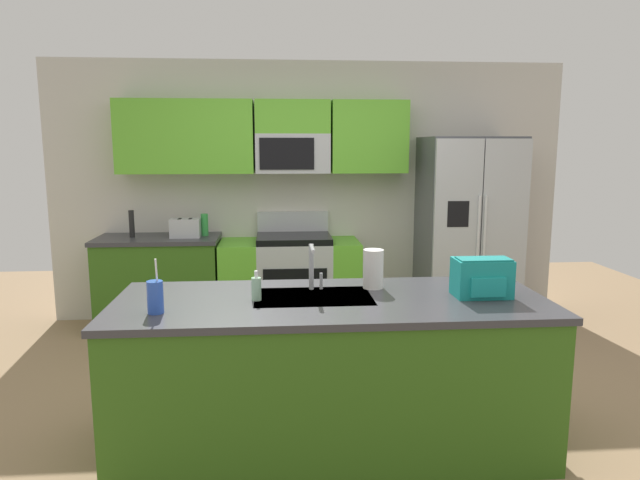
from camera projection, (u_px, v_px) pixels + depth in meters
ground_plane at (328, 403)px, 3.93m from camera, size 9.00×9.00×0.00m
kitchen_wall_unit at (295, 175)px, 5.73m from camera, size 5.20×0.43×2.60m
back_counter at (160, 282)px, 5.51m from camera, size 1.17×0.63×0.90m
range_oven at (290, 281)px, 5.62m from camera, size 1.36×0.61×1.10m
refrigerator at (467, 232)px, 5.60m from camera, size 0.90×0.76×1.85m
island_counter at (331, 372)px, 3.32m from camera, size 2.48×0.97×0.90m
toaster at (185, 228)px, 5.40m from camera, size 0.28×0.16×0.18m
pepper_mill at (132, 224)px, 5.40m from camera, size 0.05×0.05×0.26m
bottle_green at (205, 225)px, 5.50m from camera, size 0.07×0.07×0.21m
sink_faucet at (313, 263)px, 3.40m from camera, size 0.09×0.21×0.28m
drink_cup_blue at (155, 297)px, 2.95m from camera, size 0.08×0.08×0.29m
soap_dispenser at (256, 288)px, 3.20m from camera, size 0.06×0.06×0.17m
paper_towel_roll at (373, 269)px, 3.47m from camera, size 0.12×0.12×0.24m
backpack at (482, 277)px, 3.27m from camera, size 0.32×0.22×0.23m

